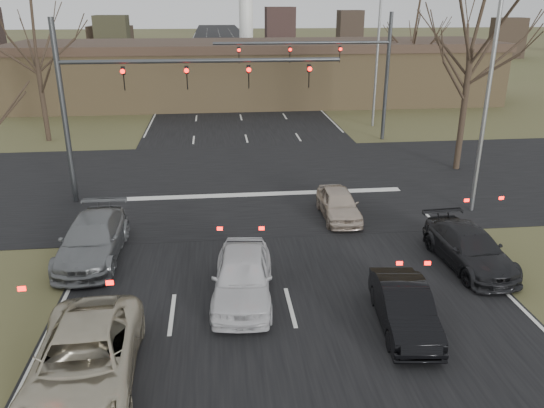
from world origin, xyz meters
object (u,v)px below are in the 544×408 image
Objects in this scene: car_silver_suv at (84,360)px; car_grey_ahead at (93,239)px; building at (258,72)px; streetlight_right_far at (375,47)px; car_silver_ahead at (339,204)px; streetlight_right_near at (485,81)px; car_charcoal_sedan at (469,248)px; mast_arm_near at (139,88)px; car_white_sedan at (243,276)px; mast_arm_far at (344,62)px; car_black_hatch at (404,307)px.

car_grey_ahead is at bearing 97.96° from car_silver_suv.
streetlight_right_far is at bearing -56.35° from building.
streetlight_right_far is 2.73× the size of car_silver_ahead.
streetlight_right_near is at bearing -76.31° from building.
car_charcoal_sedan is 5.88m from car_silver_ahead.
building is at bearing 77.18° from car_silver_suv.
car_charcoal_sedan is at bearing -34.01° from mast_arm_near.
mast_arm_near is 2.70× the size of car_charcoal_sedan.
building is 9.46× the size of car_charcoal_sedan.
car_grey_ahead is (-8.50, -30.93, -1.94)m from building.
streetlight_right_far reaches higher than mast_arm_near.
streetlight_right_near is at bearing 36.84° from car_white_sedan.
mast_arm_far is 22.00m from car_black_hatch.
building is 32.14m from car_grey_ahead.
mast_arm_far reaches higher than car_grey_ahead.
streetlight_right_near is (6.82, -28.00, 2.92)m from building.
mast_arm_far is 1.11× the size of streetlight_right_far.
building is at bearing 94.09° from car_charcoal_sedan.
car_black_hatch is at bearing -124.98° from streetlight_right_near.
mast_arm_near is 2.35× the size of car_silver_suv.
car_silver_suv is 8.43m from car_black_hatch.
car_grey_ahead is (-13.00, 1.98, 0.07)m from car_charcoal_sedan.
car_silver_ahead is at bearing -178.15° from streetlight_right_near.
car_silver_suv is at bearing -132.07° from car_white_sedan.
car_charcoal_sedan is 1.22× the size of car_silver_ahead.
streetlight_right_far is at bearing 43.89° from mast_arm_near.
building is 13.53m from streetlight_right_far.
streetlight_right_near reaches higher than car_silver_suv.
mast_arm_far is 2.51× the size of car_white_sedan.
mast_arm_far reaches higher than car_charcoal_sedan.
car_grey_ahead is at bearing -102.09° from mast_arm_near.
car_silver_suv is 12.79m from car_charcoal_sedan.
mast_arm_near is 1.09× the size of mast_arm_far.
streetlight_right_near is at bearing 33.06° from car_silver_suv.
streetlight_right_near reaches higher than car_charcoal_sedan.
streetlight_right_near is 11.30m from car_black_hatch.
streetlight_right_near is at bearing -78.53° from mast_arm_far.
car_silver_ahead is (-3.18, -13.19, -4.39)m from mast_arm_far.
building reaches higher than car_white_sedan.
car_silver_suv is (-14.11, -9.88, -4.87)m from streetlight_right_near.
building is at bearing 73.87° from mast_arm_near.
streetlight_right_far is at bearing 88.32° from streetlight_right_near.
mast_arm_near is at bearing 159.24° from car_silver_ahead.
car_white_sedan is 1.21× the size of car_silver_ahead.
mast_arm_far is 20.81m from car_grey_ahead.
car_white_sedan is 0.89× the size of car_grey_ahead.
mast_arm_near is 1.21× the size of streetlight_right_far.
car_charcoal_sedan is (11.79, 4.96, -0.07)m from car_silver_suv.
car_charcoal_sedan is (11.73, -7.92, -4.42)m from mast_arm_near.
car_silver_ahead is (-6.32, -17.19, -4.96)m from streetlight_right_far.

